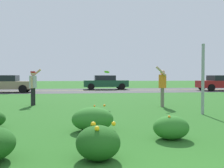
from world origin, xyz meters
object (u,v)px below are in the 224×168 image
object	(u,v)px
car_dark_green_center_right	(105,82)
person_thrower_red_cap_gray_shirt	(33,85)
person_catcher_orange_shirt	(162,85)
car_tan_center_left	(6,84)
car_red_rightmost	(222,83)
frisbee_lime	(107,72)
sign_post_near_path	(203,79)

from	to	relation	value
car_dark_green_center_right	person_thrower_red_cap_gray_shirt	bearing A→B (deg)	-109.88
car_dark_green_center_right	person_catcher_orange_shirt	bearing A→B (deg)	-86.67
car_tan_center_left	car_dark_green_center_right	distance (m)	9.58
car_tan_center_left	car_red_rightmost	xyz separation A→B (m)	(19.59, 0.00, 0.00)
person_thrower_red_cap_gray_shirt	car_red_rightmost	bearing A→B (deg)	32.95
frisbee_lime	car_tan_center_left	bearing A→B (deg)	123.44
car_dark_green_center_right	sign_post_near_path	bearing A→B (deg)	-84.90
person_thrower_red_cap_gray_shirt	car_tan_center_left	bearing A→B (deg)	111.19
car_red_rightmost	sign_post_near_path	bearing A→B (deg)	-123.37
person_thrower_red_cap_gray_shirt	car_red_rightmost	distance (m)	18.66
frisbee_lime	car_dark_green_center_right	distance (m)	14.74
sign_post_near_path	car_dark_green_center_right	size ratio (longest dim) A/B	0.56
person_thrower_red_cap_gray_shirt	car_red_rightmost	world-z (taller)	person_thrower_red_cap_gray_shirt
sign_post_near_path	person_thrower_red_cap_gray_shirt	distance (m)	7.51
car_red_rightmost	frisbee_lime	bearing A→B (deg)	-137.94
person_thrower_red_cap_gray_shirt	car_tan_center_left	size ratio (longest dim) A/B	0.38
person_catcher_orange_shirt	frisbee_lime	world-z (taller)	person_catcher_orange_shirt
person_thrower_red_cap_gray_shirt	frisbee_lime	xyz separation A→B (m)	(3.38, -0.93, 0.58)
person_thrower_red_cap_gray_shirt	person_catcher_orange_shirt	xyz separation A→B (m)	(5.83, -1.35, 0.01)
sign_post_near_path	frisbee_lime	size ratio (longest dim) A/B	9.90
sign_post_near_path	frisbee_lime	distance (m)	4.22
sign_post_near_path	frisbee_lime	world-z (taller)	sign_post_near_path
person_thrower_red_cap_gray_shirt	person_catcher_orange_shirt	size ratio (longest dim) A/B	0.95
frisbee_lime	car_red_rightmost	world-z (taller)	frisbee_lime
sign_post_near_path	car_red_rightmost	bearing A→B (deg)	56.63
person_thrower_red_cap_gray_shirt	car_tan_center_left	xyz separation A→B (m)	(-3.93, 10.15, -0.24)
person_thrower_red_cap_gray_shirt	frisbee_lime	distance (m)	3.55
person_catcher_orange_shirt	car_tan_center_left	bearing A→B (deg)	130.34
car_tan_center_left	car_red_rightmost	size ratio (longest dim) A/B	1.00
car_red_rightmost	person_thrower_red_cap_gray_shirt	bearing A→B (deg)	-147.05
person_catcher_orange_shirt	sign_post_near_path	bearing A→B (deg)	-74.04
person_thrower_red_cap_gray_shirt	car_tan_center_left	world-z (taller)	person_thrower_red_cap_gray_shirt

